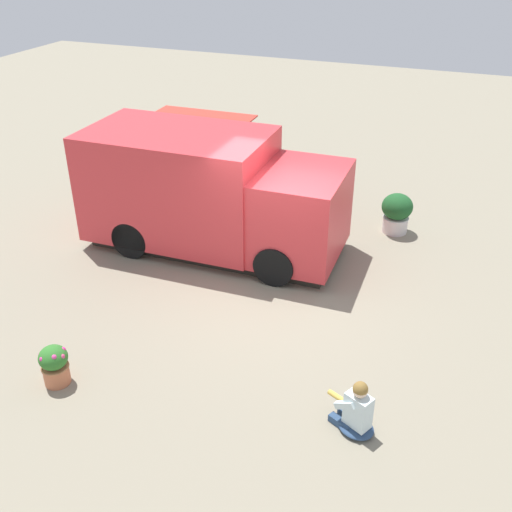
% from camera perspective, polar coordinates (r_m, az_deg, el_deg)
% --- Properties ---
extents(ground_plane, '(40.00, 40.00, 0.00)m').
position_cam_1_polar(ground_plane, '(11.49, 1.53, -2.83)').
color(ground_plane, gray).
extents(food_truck, '(5.36, 2.90, 2.44)m').
position_cam_1_polar(food_truck, '(12.41, -4.53, 5.83)').
color(food_truck, red).
rests_on(food_truck, ground_plane).
extents(person_customer, '(0.81, 0.62, 0.85)m').
position_cam_1_polar(person_customer, '(8.48, 9.51, -14.41)').
color(person_customer, navy).
rests_on(person_customer, ground_plane).
extents(planter_flowering_near, '(0.68, 0.68, 0.90)m').
position_cam_1_polar(planter_flowering_near, '(13.59, 13.29, 4.13)').
color(planter_flowering_near, silver).
rests_on(planter_flowering_near, ground_plane).
extents(planter_flowering_far, '(0.43, 0.43, 0.66)m').
position_cam_1_polar(planter_flowering_far, '(9.55, -18.69, -9.78)').
color(planter_flowering_far, '#C16C48').
rests_on(planter_flowering_far, ground_plane).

